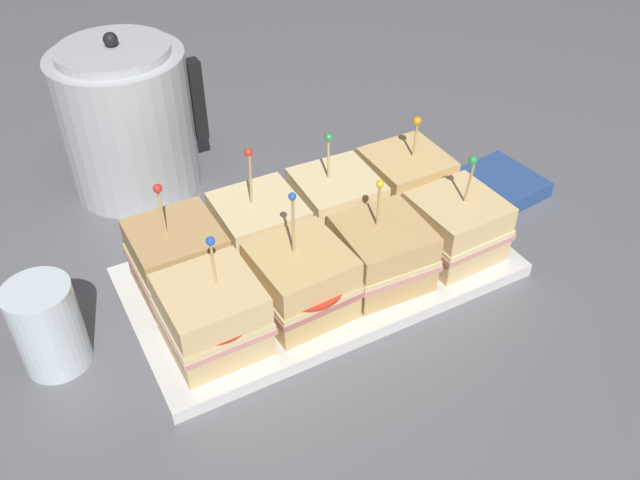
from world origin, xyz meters
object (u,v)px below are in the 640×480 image
Objects in this scene: sandwich_back_center_right at (336,205)px; sandwich_front_center_right at (382,253)px; serving_platter at (320,272)px; napkin_stack at (498,185)px; sandwich_front_far_left at (213,315)px; kettle_steel at (127,120)px; sandwich_back_center_left at (260,230)px; drinking_glass at (48,326)px; sandwich_front_far_right at (456,226)px; sandwich_front_center_left at (302,281)px; sandwich_back_far_left at (178,258)px; sandwich_back_far_right at (405,182)px.

sandwich_front_center_right is at bearing -89.31° from sandwich_back_center_right.
sandwich_front_center_right reaches higher than serving_platter.
napkin_stack is at bearing 7.01° from serving_platter.
sandwich_front_far_left is 0.61× the size of kettle_steel.
sandwich_back_center_left reaches higher than sandwich_back_center_right.
kettle_steel reaches higher than serving_platter.
sandwich_back_center_left is 0.29m from kettle_steel.
drinking_glass is at bearing 169.20° from sandwich_front_center_right.
serving_platter is 3.27× the size of sandwich_front_far_right.
sandwich_front_center_left is at bearing 179.95° from sandwich_front_center_right.
sandwich_front_center_left reaches higher than sandwich_front_far_left.
serving_platter is 0.18m from sandwich_back_far_left.
sandwich_back_center_right reaches higher than napkin_stack.
sandwich_front_center_right reaches higher than napkin_stack.
sandwich_back_center_left is 1.13× the size of sandwich_back_far_right.
serving_platter is 0.37m from kettle_steel.
drinking_glass is at bearing 165.02° from sandwich_front_center_left.
serving_platter is 3.35× the size of sandwich_front_center_right.
sandwich_back_center_left is at bearing 135.65° from sandwich_front_center_right.
sandwich_front_far_left is 1.02× the size of sandwich_front_center_right.
sandwich_front_center_right is at bearing 0.40° from sandwich_front_far_left.
sandwich_back_far_left is at bearing -95.18° from kettle_steel.
serving_platter is at bearing -172.99° from napkin_stack.
sandwich_back_center_left is at bearing 46.02° from sandwich_front_far_left.
sandwich_back_far_left is 0.11m from sandwich_back_center_left.
sandwich_front_center_right is 1.00× the size of sandwich_back_far_right.
sandwich_back_far_left is 0.63× the size of kettle_steel.
napkin_stack is (0.16, -0.02, -0.05)m from sandwich_back_far_right.
kettle_steel reaches higher than sandwich_front_far_right.
sandwich_front_far_right is (0.11, -0.00, 0.00)m from sandwich_front_center_right.
serving_platter is 0.10m from sandwich_back_center_left.
drinking_glass is (-0.16, -0.04, -0.00)m from sandwich_back_far_left.
sandwich_back_center_left is at bearing -72.45° from kettle_steel.
drinking_glass is at bearing 155.28° from sandwich_front_far_left.
sandwich_front_center_right is at bearing -0.05° from sandwich_front_center_left.
sandwich_front_far_left is at bearing -179.87° from sandwich_front_far_right.
sandwich_back_far_right is (0.11, 0.11, 0.00)m from sandwich_front_center_right.
kettle_steel is (-0.20, 0.27, 0.05)m from sandwich_back_center_right.
sandwich_back_center_left is at bearing -179.86° from sandwich_back_far_right.
sandwich_back_far_left is (-0.17, 0.05, 0.05)m from serving_platter.
sandwich_back_far_right is 0.17m from napkin_stack.
kettle_steel is at bearing 113.49° from serving_platter.
sandwich_back_far_left is 0.92× the size of sandwich_back_center_left.
sandwich_front_center_left is 0.16m from sandwich_back_center_right.
sandwich_back_far_right is (0.34, 0.00, 0.00)m from sandwich_back_far_left.
sandwich_front_far_left is 0.11m from sandwich_back_far_left.
sandwich_front_far_right reaches higher than napkin_stack.
napkin_stack is at bearing 1.84° from drinking_glass.
sandwich_front_center_right is 0.25m from sandwich_back_far_left.
sandwich_front_far_right is at bearing -18.09° from sandwich_back_far_left.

